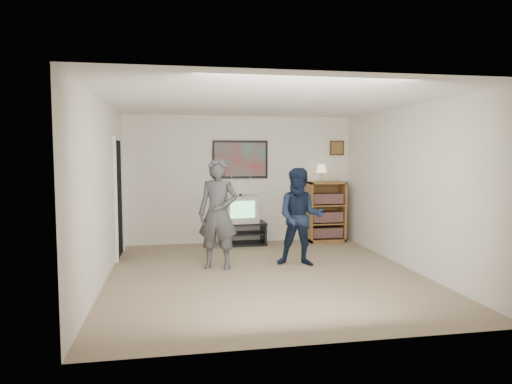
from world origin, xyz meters
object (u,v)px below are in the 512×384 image
object	(u,v)px
crt_television	(241,209)
media_stand	(243,233)
bookshelf	(326,211)
person_tall	(218,214)
person_short	(300,217)

from	to	relation	value
crt_television	media_stand	bearing A→B (deg)	-6.12
media_stand	bookshelf	distance (m)	1.74
media_stand	person_tall	size ratio (longest dim) A/B	0.52
bookshelf	person_short	distance (m)	2.12
bookshelf	person_short	bearing A→B (deg)	-119.81
media_stand	crt_television	world-z (taller)	crt_television
crt_television	person_short	size ratio (longest dim) A/B	0.40
bookshelf	person_tall	size ratio (longest dim) A/B	0.71
person_tall	person_short	xyz separation A→B (m)	(1.29, -0.05, -0.07)
media_stand	person_tall	bearing A→B (deg)	-110.86
media_stand	person_short	size ratio (longest dim) A/B	0.57
bookshelf	media_stand	bearing A→B (deg)	-178.31
person_tall	person_short	size ratio (longest dim) A/B	1.10
person_tall	crt_television	bearing A→B (deg)	90.75
crt_television	person_tall	xyz separation A→B (m)	(-0.61, -1.74, 0.15)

